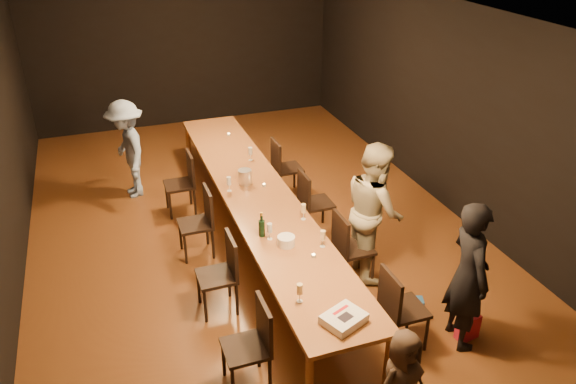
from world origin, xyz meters
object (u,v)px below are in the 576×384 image
object	(u,v)px
chair_left_0	(245,347)
ice_bucket	(245,177)
table	(257,197)
chair_right_1	(354,247)
chair_right_0	(405,308)
chair_right_3	(288,167)
champagne_bottle	(262,224)
woman_tan	(374,210)
woman_birthday	(468,275)
child	(401,381)
chair_left_2	(195,223)
chair_left_3	(179,184)
chair_right_2	(317,202)
chair_left_1	(216,275)
birthday_cake	(344,319)
plate_stack	(286,241)
man_blue	(128,150)

from	to	relation	value
chair_left_0	ice_bucket	xyz separation A→B (m)	(0.78, 2.74, 0.39)
table	chair_right_1	size ratio (longest dim) A/B	6.45
chair_right_0	chair_right_3	xyz separation A→B (m)	(0.00, 3.60, 0.00)
chair_right_1	chair_left_0	distance (m)	2.08
chair_right_1	champagne_bottle	distance (m)	1.20
ice_bucket	woman_tan	bearing A→B (deg)	-49.38
woman_birthday	child	distance (m)	1.42
chair_right_3	chair_left_2	world-z (taller)	same
table	woman_tan	size ratio (longest dim) A/B	3.46
woman_tan	chair_left_3	bearing A→B (deg)	49.59
chair_right_2	table	bearing A→B (deg)	-90.00
chair_left_1	chair_left_3	xyz separation A→B (m)	(0.00, 2.40, 0.00)
table	chair_left_1	xyz separation A→B (m)	(-0.85, -1.20, -0.24)
chair_left_3	ice_bucket	world-z (taller)	ice_bucket
chair_left_0	birthday_cake	bearing A→B (deg)	-108.23
chair_left_2	chair_left_3	distance (m)	1.20
chair_right_3	chair_left_0	distance (m)	3.98
chair_left_1	plate_stack	bearing A→B (deg)	-96.53
chair_right_0	chair_left_3	distance (m)	3.98
birthday_cake	ice_bucket	xyz separation A→B (m)	(-0.09, 3.03, 0.06)
man_blue	champagne_bottle	xyz separation A→B (m)	(1.22, -3.02, 0.13)
chair_right_3	woman_tan	size ratio (longest dim) A/B	0.54
man_blue	ice_bucket	bearing A→B (deg)	31.94
chair_left_2	plate_stack	distance (m)	1.56
chair_right_2	woman_birthday	world-z (taller)	woman_birthday
chair_left_3	chair_left_0	bearing A→B (deg)	-180.00
chair_right_1	chair_left_3	bearing A→B (deg)	-144.69
man_blue	champagne_bottle	world-z (taller)	man_blue
plate_stack	chair_right_0	bearing A→B (deg)	-50.85
chair_right_2	chair_left_1	size ratio (longest dim) A/B	1.00
woman_tan	plate_stack	distance (m)	1.22
chair_right_1	chair_right_3	world-z (taller)	same
chair_right_0	ice_bucket	world-z (taller)	ice_bucket
chair_left_3	woman_birthday	distance (m)	4.42
woman_birthday	man_blue	distance (m)	5.42
chair_left_1	child	distance (m)	2.39
woman_birthday	birthday_cake	world-z (taller)	woman_birthday
woman_tan	chair_right_2	bearing A→B (deg)	23.85
man_blue	table	bearing A→B (deg)	28.13
woman_tan	ice_bucket	xyz separation A→B (m)	(-1.22, 1.42, -0.01)
woman_birthday	man_blue	size ratio (longest dim) A/B	1.07
chair_right_0	woman_tan	world-z (taller)	woman_tan
plate_stack	chair_left_1	bearing A→B (deg)	173.47
chair_right_3	champagne_bottle	bearing A→B (deg)	-26.44
chair_right_3	chair_left_3	bearing A→B (deg)	-90.00
chair_left_1	woman_birthday	world-z (taller)	woman_birthday
woman_birthday	plate_stack	world-z (taller)	woman_birthday
plate_stack	woman_tan	bearing A→B (deg)	9.92
chair_right_0	woman_birthday	xyz separation A→B (m)	(0.60, -0.15, 0.37)
chair_right_2	chair_left_0	xyz separation A→B (m)	(-1.70, -2.40, 0.00)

